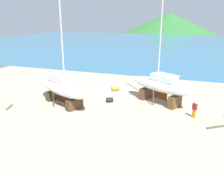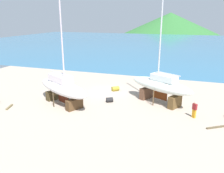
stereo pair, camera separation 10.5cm
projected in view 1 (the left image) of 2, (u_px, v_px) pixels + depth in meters
The scene contains 11 objects.
ground_plane at pixel (99, 98), 28.14m from camera, with size 49.39×49.39×0.00m, color tan.
sea_water at pixel (161, 44), 85.09m from camera, with size 154.84×100.97×0.01m, color teal.
headland_hill at pixel (169, 29), 187.42m from camera, with size 118.49×118.49×26.23m, color #2F6A31.
sailboat_small_center at pixel (161, 85), 26.16m from camera, with size 8.20×5.86×13.02m.
sailboat_far_slipway at pixel (63, 88), 25.83m from camera, with size 8.71×6.04×12.15m.
worker at pixel (194, 109), 22.57m from camera, with size 0.49×0.47×1.69m.
barrel_tipped_center at pixel (160, 86), 31.91m from camera, with size 0.56×0.56×0.78m, color brown.
barrel_blue_faded at pixel (110, 100), 26.88m from camera, with size 0.57×0.57×0.78m, color black.
barrel_ochre at pixel (115, 89), 30.97m from camera, with size 0.63×0.63×0.95m, color olive.
timber_long_aft at pixel (217, 127), 20.74m from camera, with size 2.05×0.20×0.11m, color brown.
timber_plank_near at pixel (9, 107), 25.24m from camera, with size 1.43×0.20×0.15m, color brown.
Camera 1 is at (9.98, -27.35, 9.64)m, focal length 36.57 mm.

